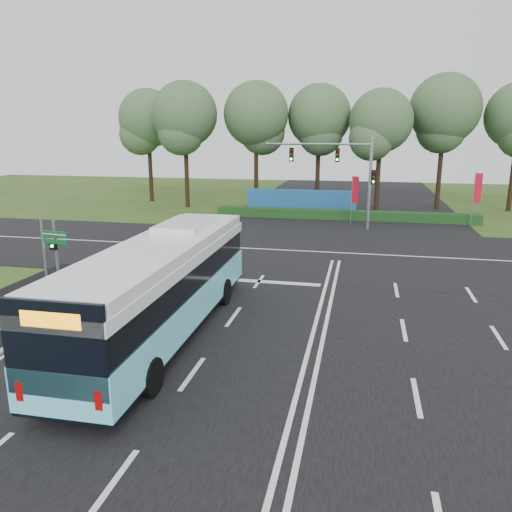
% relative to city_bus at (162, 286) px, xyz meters
% --- Properties ---
extents(ground, '(120.00, 120.00, 0.00)m').
position_rel_city_bus_xyz_m(ground, '(5.32, 2.27, -1.90)').
color(ground, '#2E4C19').
rests_on(ground, ground).
extents(road_main, '(20.00, 120.00, 0.04)m').
position_rel_city_bus_xyz_m(road_main, '(5.32, 2.27, -1.88)').
color(road_main, black).
rests_on(road_main, ground).
extents(road_cross, '(120.00, 14.00, 0.05)m').
position_rel_city_bus_xyz_m(road_cross, '(5.32, 14.27, -1.87)').
color(road_cross, black).
rests_on(road_cross, ground).
extents(kerb_strip, '(0.25, 18.00, 0.12)m').
position_rel_city_bus_xyz_m(kerb_strip, '(-4.78, -0.73, -1.84)').
color(kerb_strip, gray).
rests_on(kerb_strip, ground).
extents(city_bus, '(2.96, 13.17, 3.77)m').
position_rel_city_bus_xyz_m(city_bus, '(0.00, 0.00, 0.00)').
color(city_bus, '#6BE2F9').
rests_on(city_bus, ground).
extents(pedestrian_signal, '(0.28, 0.42, 3.46)m').
position_rel_city_bus_xyz_m(pedestrian_signal, '(-6.46, 3.34, -0.01)').
color(pedestrian_signal, gray).
rests_on(pedestrian_signal, ground).
extents(street_sign, '(1.40, 0.30, 3.62)m').
position_rel_city_bus_xyz_m(street_sign, '(-6.40, 2.83, 0.40)').
color(street_sign, gray).
rests_on(street_sign, ground).
extents(banner_flag_mid, '(0.55, 0.27, 3.97)m').
position_rel_city_bus_xyz_m(banner_flag_mid, '(6.18, 24.56, 0.71)').
color(banner_flag_mid, gray).
rests_on(banner_flag_mid, ground).
extents(banner_flag_right, '(0.62, 0.18, 4.28)m').
position_rel_city_bus_xyz_m(banner_flag_right, '(15.55, 25.83, 0.90)').
color(banner_flag_right, gray).
rests_on(banner_flag_right, ground).
extents(traffic_light_gantry, '(8.41, 0.28, 7.00)m').
position_rel_city_bus_xyz_m(traffic_light_gantry, '(5.53, 22.77, 2.76)').
color(traffic_light_gantry, gray).
rests_on(traffic_light_gantry, ground).
extents(hedge, '(22.00, 1.20, 0.80)m').
position_rel_city_bus_xyz_m(hedge, '(5.32, 26.77, -1.50)').
color(hedge, '#143714').
rests_on(hedge, ground).
extents(blue_hoarding, '(10.00, 0.30, 2.20)m').
position_rel_city_bus_xyz_m(blue_hoarding, '(1.32, 29.27, -0.80)').
color(blue_hoarding, '#1A548F').
rests_on(blue_hoarding, ground).
extents(eucalyptus_row, '(48.15, 10.08, 12.66)m').
position_rel_city_bus_xyz_m(eucalyptus_row, '(4.17, 33.86, 6.83)').
color(eucalyptus_row, black).
rests_on(eucalyptus_row, ground).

